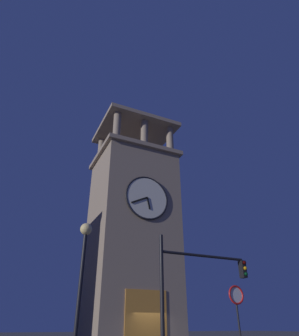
% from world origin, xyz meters
% --- Properties ---
extents(clocktower, '(7.37, 6.84, 21.98)m').
position_xyz_m(clocktower, '(0.27, -3.76, 8.73)').
color(clocktower, gray).
rests_on(clocktower, ground_plane).
extents(traffic_signal_near, '(4.38, 0.41, 5.07)m').
position_xyz_m(traffic_signal_near, '(2.61, 9.37, 3.33)').
color(traffic_signal_near, black).
rests_on(traffic_signal_near, ground_plane).
extents(street_lamp, '(0.44, 0.44, 5.08)m').
position_xyz_m(street_lamp, '(7.40, 9.59, 3.55)').
color(street_lamp, black).
rests_on(street_lamp, ground_plane).
extents(no_horn_sign, '(0.78, 0.14, 3.23)m').
position_xyz_m(no_horn_sign, '(0.63, 9.48, 2.54)').
color(no_horn_sign, black).
rests_on(no_horn_sign, ground_plane).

